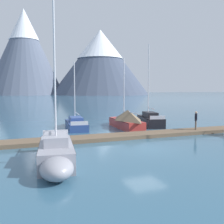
{
  "coord_description": "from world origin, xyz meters",
  "views": [
    {
      "loc": [
        -8.42,
        -15.02,
        3.98
      ],
      "look_at": [
        0.0,
        6.0,
        2.0
      ],
      "focal_mm": 40.87,
      "sensor_mm": 36.0,
      "label": 1
    }
  ],
  "objects": [
    {
      "name": "sailboat_mid_dock_port",
      "position": [
        -2.15,
        10.91,
        0.48
      ],
      "size": [
        2.49,
        6.86,
        6.88
      ],
      "color": "navy",
      "rests_on": "ground"
    },
    {
      "name": "dock",
      "position": [
        0.0,
        4.0,
        0.15
      ],
      "size": [
        25.85,
        2.66,
        0.3
      ],
      "color": "brown",
      "rests_on": "ground"
    },
    {
      "name": "person_on_dock",
      "position": [
        7.53,
        3.86,
        1.26
      ],
      "size": [
        0.42,
        0.46,
        1.69
      ],
      "color": "brown",
      "rests_on": "dock"
    },
    {
      "name": "sailboat_second_berth",
      "position": [
        -6.25,
        -1.7,
        0.65
      ],
      "size": [
        2.61,
        6.79,
        9.21
      ],
      "color": "#93939E",
      "rests_on": "ground"
    },
    {
      "name": "sailboat_mid_dock_starboard",
      "position": [
        2.73,
        9.03,
        0.89
      ],
      "size": [
        2.26,
        7.36,
        7.25
      ],
      "color": "#B2332D",
      "rests_on": "ground"
    },
    {
      "name": "ground_plane",
      "position": [
        0.0,
        0.0,
        0.0
      ],
      "size": [
        700.0,
        700.0,
        0.0
      ],
      "primitive_type": "plane",
      "color": "#335B75"
    },
    {
      "name": "sailboat_far_berth",
      "position": [
        6.14,
        10.05,
        0.62
      ],
      "size": [
        3.15,
        6.66,
        9.06
      ],
      "color": "black",
      "rests_on": "ground"
    },
    {
      "name": "mountain_central_massif",
      "position": [
        3.44,
        200.37,
        34.66
      ],
      "size": [
        60.29,
        60.29,
        67.2
      ],
      "color": "slate",
      "rests_on": "ground"
    },
    {
      "name": "mountain_shoulder_ridge",
      "position": [
        60.03,
        181.5,
        27.26
      ],
      "size": [
        78.43,
        78.43,
        51.95
      ],
      "color": "#424C60",
      "rests_on": "ground"
    }
  ]
}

